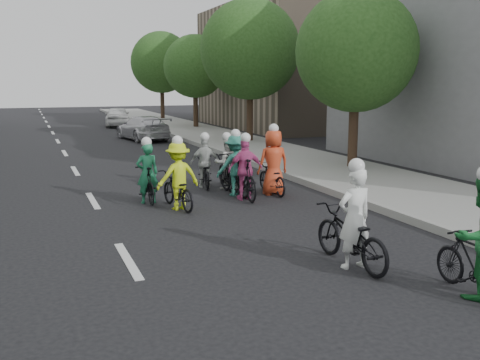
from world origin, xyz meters
TOP-DOWN VIEW (x-y plane):
  - ground at (0.00, 0.00)m, footprint 120.00×120.00m
  - sidewalk_right at (8.00, 10.00)m, footprint 4.00×80.00m
  - curb_right at (6.05, 10.00)m, footprint 0.18×80.00m
  - bldg_se at (16.00, 24.00)m, footprint 10.00×14.00m
  - tree_r_0 at (8.80, 6.60)m, footprint 4.00×4.00m
  - tree_r_1 at (8.80, 15.60)m, footprint 4.80×4.80m
  - tree_r_2 at (8.80, 24.60)m, footprint 4.00×4.00m
  - tree_r_3 at (8.80, 33.60)m, footprint 4.80×4.80m
  - cyclist_0 at (3.34, -1.62)m, footprint 0.75×1.91m
  - cyclist_1 at (4.27, -3.34)m, footprint 0.87×1.52m
  - cyclist_2 at (1.79, 3.34)m, footprint 1.11×1.75m
  - cyclist_3 at (3.66, 3.74)m, footprint 0.94×1.81m
  - cyclist_4 at (4.60, 4.06)m, footprint 0.86×1.64m
  - cyclist_5 at (1.26, 4.30)m, footprint 0.55×1.54m
  - cyclist_6 at (3.73, 5.28)m, footprint 0.87×1.86m
  - cyclist_7 at (3.62, 4.32)m, footprint 1.08×1.91m
  - cyclist_8 at (3.21, 5.67)m, footprint 0.89×1.68m
  - follow_car_lead at (4.19, 19.06)m, footprint 2.40×4.56m
  - follow_car_trail at (4.36, 28.31)m, footprint 2.13×4.14m

SIDE VIEW (x-z plane):
  - ground at x=0.00m, z-range 0.00..0.00m
  - sidewalk_right at x=8.00m, z-range 0.00..0.15m
  - curb_right at x=6.05m, z-range 0.00..0.18m
  - cyclist_8 at x=3.21m, z-range -0.25..1.33m
  - cyclist_6 at x=3.73m, z-range -0.23..1.37m
  - cyclist_5 at x=1.26m, z-range -0.25..1.40m
  - cyclist_0 at x=3.34m, z-range -0.31..1.48m
  - follow_car_lead at x=4.19m, z-range 0.00..1.26m
  - cyclist_3 at x=3.66m, z-range -0.22..1.50m
  - cyclist_2 at x=1.79m, z-range -0.23..1.52m
  - cyclist_4 at x=4.60m, z-range -0.28..1.62m
  - follow_car_trail at x=4.36m, z-range 0.00..1.35m
  - cyclist_7 at x=3.62m, z-range -0.20..1.57m
  - cyclist_1 at x=4.27m, z-range -0.22..1.67m
  - tree_r_0 at x=8.80m, z-range 0.98..6.95m
  - tree_r_2 at x=8.80m, z-range 0.98..6.95m
  - bldg_se at x=16.00m, z-range 0.00..8.00m
  - tree_r_1 at x=8.80m, z-range 1.05..7.98m
  - tree_r_3 at x=8.80m, z-range 1.05..7.98m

